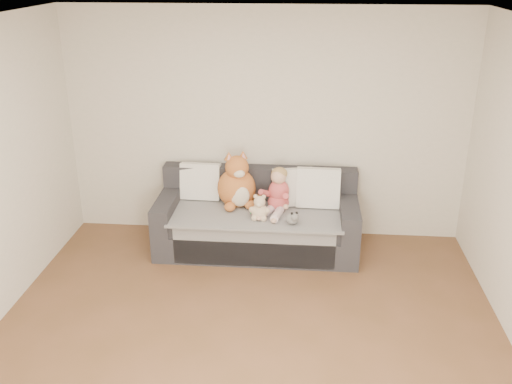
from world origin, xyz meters
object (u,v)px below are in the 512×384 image
(sippy_cup, at_px, (254,210))
(toddler, at_px, (277,193))
(plush_cat, at_px, (237,185))
(teddy_bear, at_px, (260,209))
(sofa, at_px, (257,222))

(sippy_cup, bearing_deg, toddler, 30.38)
(toddler, height_order, sippy_cup, toddler)
(plush_cat, xyz_separation_m, teddy_bear, (0.28, -0.35, -0.13))
(toddler, height_order, plush_cat, plush_cat)
(plush_cat, height_order, sippy_cup, plush_cat)
(sofa, xyz_separation_m, teddy_bear, (0.04, -0.26, 0.28))
(plush_cat, bearing_deg, teddy_bear, -70.95)
(teddy_bear, xyz_separation_m, sippy_cup, (-0.06, 0.09, -0.06))
(plush_cat, bearing_deg, sippy_cup, -70.01)
(teddy_bear, bearing_deg, sippy_cup, 128.01)
(plush_cat, bearing_deg, sofa, -40.08)
(sofa, height_order, teddy_bear, sofa)
(sofa, bearing_deg, sippy_cup, -95.67)
(teddy_bear, bearing_deg, sofa, 102.35)
(sippy_cup, bearing_deg, teddy_bear, -54.92)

